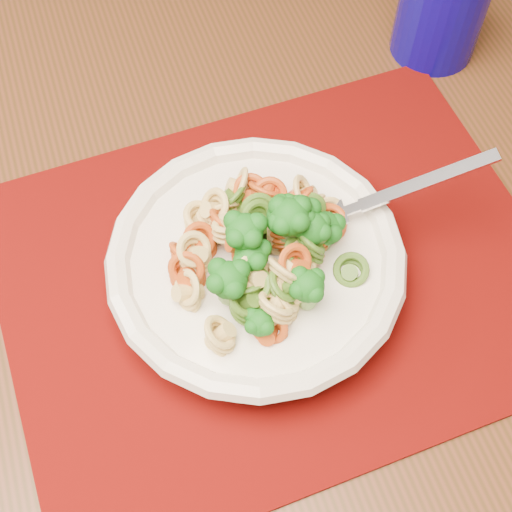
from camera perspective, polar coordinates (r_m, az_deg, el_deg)
dining_table at (r=0.74m, az=1.17°, el=4.03°), size 1.53×1.22×0.70m
placemat at (r=0.59m, az=1.67°, el=-1.51°), size 0.52×0.46×0.00m
pasta_bowl at (r=0.56m, az=-0.00°, el=-0.62°), size 0.24×0.24×0.04m
pasta_broccoli_heap at (r=0.54m, az=-0.00°, el=0.32°), size 0.20×0.20×0.06m
fork at (r=0.56m, az=5.95°, el=3.12°), size 0.18×0.10×0.08m
tumbler at (r=0.74m, az=14.67°, el=18.76°), size 0.08×0.08×0.10m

